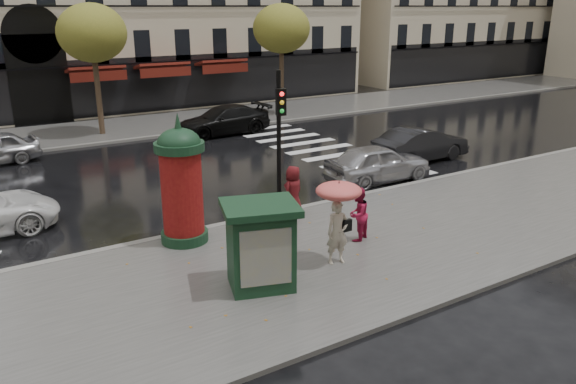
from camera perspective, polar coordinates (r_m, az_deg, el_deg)
ground at (r=16.06m, az=5.29°, el=-5.43°), size 160.00×160.00×0.00m
near_sidewalk at (r=15.67m, az=6.40°, el=-5.84°), size 90.00×7.00×0.12m
far_sidewalk at (r=32.57m, az=-15.34°, el=6.38°), size 90.00×6.00×0.12m
near_kerb at (r=18.32m, az=-0.34°, el=-2.03°), size 90.00×0.25×0.14m
far_kerb at (r=29.76m, az=-13.62°, el=5.45°), size 90.00×0.25×0.14m
zebra_crossing at (r=26.78m, az=3.22°, el=4.39°), size 3.60×11.75×0.01m
tree_far_left at (r=30.48m, az=-19.29°, el=14.96°), size 3.40×3.40×6.64m
tree_far_right at (r=34.69m, az=-0.67°, el=16.23°), size 3.40×3.40×6.64m
woman_umbrella at (r=14.19m, az=5.14°, el=-1.74°), size 1.16×1.16×2.24m
woman_red at (r=15.91m, az=7.10°, el=-2.26°), size 0.93×0.85×1.54m
man_burgundy at (r=17.53m, az=0.52°, el=0.04°), size 0.94×0.78×1.65m
morris_column at (r=15.69m, az=-10.78°, el=1.05°), size 1.36×1.36×3.66m
traffic_light at (r=17.13m, az=-0.86°, el=6.30°), size 0.33×0.45×4.55m
newsstand at (r=13.12m, az=-2.81°, el=-5.35°), size 2.07×1.89×2.07m
car_silver at (r=21.86m, az=9.12°, el=2.94°), size 4.39×1.98×1.46m
car_darkgrey at (r=25.18m, az=13.34°, el=4.74°), size 4.52×1.64×1.48m
car_black at (r=30.00m, az=-6.59°, el=7.25°), size 5.14×2.21×1.48m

